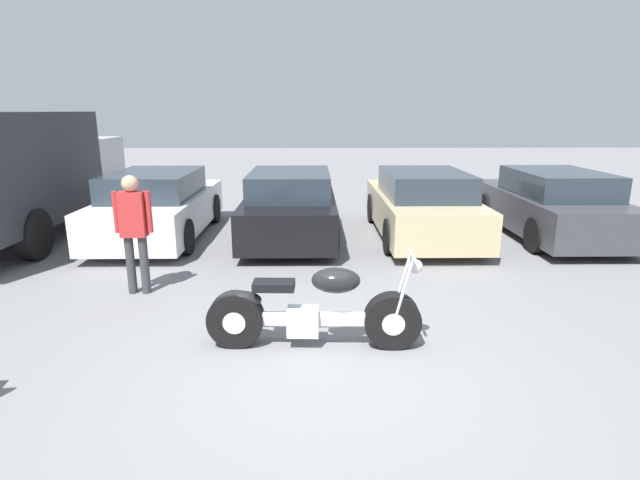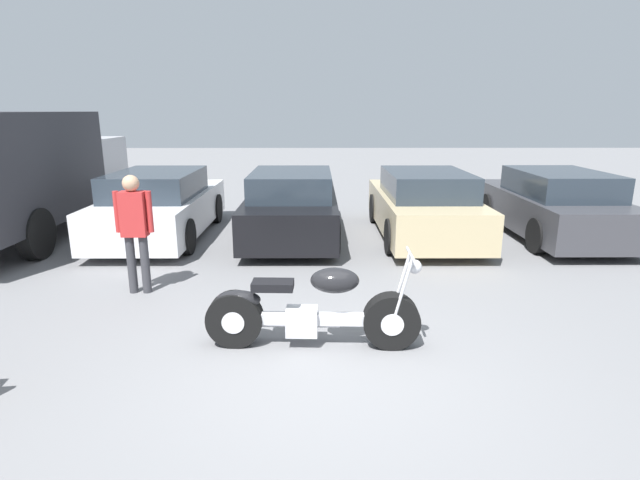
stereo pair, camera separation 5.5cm
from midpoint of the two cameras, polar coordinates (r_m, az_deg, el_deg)
name	(u,v)px [view 1 (the left image)]	position (r m, az deg, el deg)	size (l,w,h in m)	color
ground_plane	(326,370)	(5.12, 0.43, -14.62)	(60.00, 60.00, 0.00)	slate
motorcycle	(311,311)	(5.42, -1.31, -8.14)	(2.31, 0.62, 1.06)	black
parked_car_white	(159,206)	(10.51, -18.05, 3.71)	(1.81, 4.26, 1.35)	white
parked_car_black	(291,206)	(10.04, -3.53, 3.93)	(1.81, 4.26, 1.35)	black
parked_car_champagne	(421,206)	(10.25, 11.36, 3.88)	(1.81, 4.26, 1.35)	#C6B284
parked_car_dark_grey	(550,205)	(11.14, 24.70, 3.68)	(1.81, 4.26, 1.35)	#3D3D42
delivery_truck	(5,171)	(11.29, -32.48, 6.68)	(2.41, 5.94, 2.47)	#2D2D33
person_standing	(134,225)	(7.27, -20.72, 1.64)	(0.52, 0.22, 1.66)	#38383D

